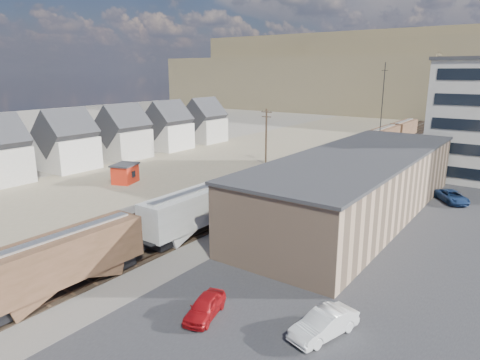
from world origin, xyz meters
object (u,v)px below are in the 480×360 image
Objects in this scene: maintenance_shed at (125,173)px; freight_train at (300,168)px; parked_car_red at (205,307)px; utility_pole_north at (266,135)px; parked_car_blue at (452,197)px; parked_car_white at (324,324)px.

freight_train is at bearing 31.00° from maintenance_shed.
parked_car_red is (33.29, -20.77, -0.77)m from maintenance_shed.
maintenance_shed is at bearing -149.00° from freight_train.
parked_car_blue is at bearing -9.89° from utility_pole_north.
parked_car_white reaches higher than parked_car_red.
maintenance_shed is 44.67m from parked_car_white.
parked_car_blue is at bearing 61.90° from parked_car_red.
utility_pole_north is 25.92m from maintenance_shed.
utility_pole_north is at bearing 143.22° from parked_car_white.
utility_pole_north is 51.90m from parked_car_white.
parked_car_red is at bearing -72.38° from freight_train.
freight_train is 23.90× the size of parked_car_white.
utility_pole_north reaches higher than parked_car_blue.
utility_pole_north reaches higher than parked_car_red.
parked_car_white is 0.91× the size of parked_car_blue.
parked_car_red is 0.78× the size of parked_car_blue.
freight_train is 21.84× the size of parked_car_blue.
utility_pole_north is at bearing 66.75° from maintenance_shed.
freight_train is at bearing 155.34° from parked_car_blue.
parked_car_white is at bearing -129.48° from parked_car_blue.
parked_car_white is at bearing 4.53° from parked_car_red.
maintenance_shed is 0.97× the size of parked_car_white.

